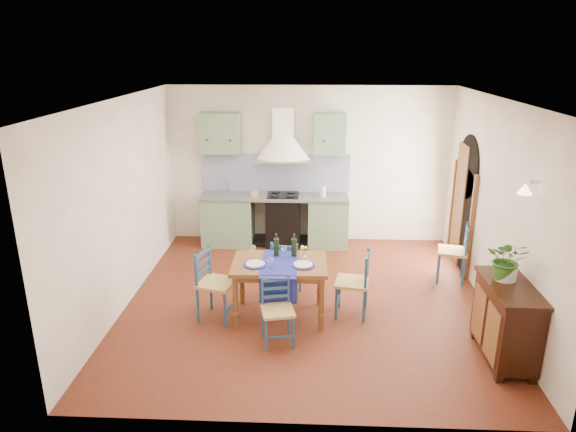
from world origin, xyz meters
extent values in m
plane|color=#481E0F|center=(0.00, 0.00, 0.00)|extent=(5.00, 5.00, 0.00)
cube|color=white|center=(0.00, 2.50, 1.40)|extent=(5.00, 0.04, 2.80)
cube|color=gray|center=(-1.45, 2.19, 0.44)|extent=(0.90, 0.60, 0.88)
cube|color=gray|center=(0.35, 2.19, 0.44)|extent=(0.70, 0.60, 0.88)
cube|color=black|center=(-0.45, 2.19, 0.44)|extent=(0.60, 0.58, 0.88)
cube|color=slate|center=(-0.60, 2.19, 0.90)|extent=(2.60, 0.64, 0.04)
cube|color=silver|center=(-1.45, 2.19, 0.90)|extent=(0.45, 0.40, 0.03)
cylinder|color=silver|center=(-1.45, 2.37, 1.05)|extent=(0.02, 0.02, 0.26)
cube|color=black|center=(-0.45, 2.19, 0.93)|extent=(0.55, 0.48, 0.02)
cube|color=black|center=(-0.60, 2.24, 0.04)|extent=(2.60, 0.50, 0.08)
cube|color=navy|center=(-0.60, 2.46, 1.26)|extent=(2.65, 0.05, 0.68)
cube|color=gray|center=(-1.55, 2.32, 2.00)|extent=(0.70, 0.34, 0.70)
cube|color=gray|center=(0.35, 2.32, 2.00)|extent=(0.55, 0.34, 0.70)
cone|color=white|center=(-0.45, 2.25, 1.75)|extent=(0.96, 0.96, 0.40)
cube|color=white|center=(-0.45, 2.34, 2.20)|extent=(0.36, 0.30, 0.50)
cube|color=white|center=(2.50, 0.00, 1.40)|extent=(0.04, 5.00, 2.80)
cube|color=black|center=(2.48, 1.40, 0.82)|extent=(0.03, 1.00, 1.65)
cylinder|color=black|center=(2.48, 1.40, 1.65)|extent=(0.03, 1.00, 1.00)
cube|color=brown|center=(2.46, 0.86, 0.82)|extent=(0.06, 0.06, 1.65)
cube|color=brown|center=(2.46, 1.94, 0.82)|extent=(0.06, 0.06, 1.65)
cube|color=brown|center=(2.47, 1.62, 0.98)|extent=(0.04, 0.55, 1.96)
cylinder|color=silver|center=(2.44, -1.11, 2.05)|extent=(0.15, 0.04, 0.04)
cone|color=#FFEDC6|center=(2.34, -1.11, 1.98)|extent=(0.16, 0.16, 0.12)
cube|color=white|center=(-2.50, 0.00, 1.40)|extent=(0.04, 5.00, 2.80)
cube|color=white|center=(0.00, 0.00, 2.80)|extent=(5.00, 5.00, 0.01)
cube|color=brown|center=(-0.35, -0.44, 0.75)|extent=(1.23, 0.83, 0.05)
cube|color=brown|center=(-0.35, -0.44, 0.68)|extent=(1.11, 0.71, 0.08)
cylinder|color=brown|center=(-0.89, -0.78, 0.36)|extent=(0.07, 0.07, 0.72)
cylinder|color=brown|center=(-0.90, -0.11, 0.36)|extent=(0.07, 0.07, 0.72)
cylinder|color=brown|center=(0.19, -0.77, 0.36)|extent=(0.07, 0.07, 0.72)
cylinder|color=brown|center=(0.18, -0.10, 0.36)|extent=(0.07, 0.07, 0.72)
cube|color=navy|center=(-0.35, -0.49, 0.78)|extent=(0.47, 0.92, 0.01)
cube|color=navy|center=(-0.35, -0.86, 0.59)|extent=(0.46, 0.02, 0.38)
cylinder|color=navy|center=(-0.66, -0.55, 0.79)|extent=(0.31, 0.31, 0.01)
cylinder|color=silver|center=(-0.66, -0.55, 0.80)|extent=(0.24, 0.24, 0.01)
cylinder|color=navy|center=(-0.05, -0.54, 0.79)|extent=(0.31, 0.31, 0.01)
cylinder|color=silver|center=(-0.05, -0.54, 0.80)|extent=(0.24, 0.24, 0.01)
cylinder|color=black|center=(-0.41, -0.24, 0.93)|extent=(0.07, 0.07, 0.32)
cylinder|color=black|center=(-0.17, -0.23, 0.93)|extent=(0.07, 0.07, 0.32)
cylinder|color=white|center=(-0.05, -0.28, 0.83)|extent=(0.05, 0.05, 0.10)
sphere|color=yellow|center=(-0.05, -0.28, 0.92)|extent=(0.10, 0.10, 0.10)
cylinder|color=navy|center=(-0.46, -1.28, 0.21)|extent=(0.03, 0.03, 0.41)
cylinder|color=navy|center=(-0.53, -0.96, 0.41)|extent=(0.03, 0.03, 0.81)
cylinder|color=navy|center=(-0.14, -1.21, 0.21)|extent=(0.03, 0.03, 0.41)
cylinder|color=navy|center=(-0.21, -0.89, 0.41)|extent=(0.03, 0.03, 0.81)
cube|color=tan|center=(-0.34, -1.08, 0.43)|extent=(0.45, 0.45, 0.04)
cube|color=navy|center=(-0.37, -0.93, 0.54)|extent=(0.34, 0.10, 0.04)
cube|color=navy|center=(-0.37, -0.93, 0.65)|extent=(0.34, 0.10, 0.04)
cube|color=navy|center=(-0.37, -0.93, 0.76)|extent=(0.34, 0.10, 0.04)
cube|color=navy|center=(-0.30, -1.24, 0.16)|extent=(0.32, 0.10, 0.02)
cylinder|color=navy|center=(-0.10, 0.30, 0.23)|extent=(0.04, 0.04, 0.45)
cylinder|color=navy|center=(-0.14, -0.05, 0.44)|extent=(0.04, 0.04, 0.88)
cylinder|color=navy|center=(-0.45, 0.35, 0.23)|extent=(0.04, 0.04, 0.45)
cylinder|color=navy|center=(-0.49, 0.00, 0.44)|extent=(0.04, 0.04, 0.88)
cube|color=tan|center=(-0.29, 0.15, 0.46)|extent=(0.46, 0.46, 0.04)
cube|color=navy|center=(-0.32, -0.03, 0.59)|extent=(0.37, 0.07, 0.04)
cube|color=navy|center=(-0.32, -0.03, 0.70)|extent=(0.37, 0.07, 0.04)
cube|color=navy|center=(-0.32, -0.03, 0.82)|extent=(0.37, 0.07, 0.04)
cube|color=navy|center=(-0.27, 0.32, 0.18)|extent=(0.35, 0.07, 0.02)
cylinder|color=navy|center=(-1.03, -0.76, 0.24)|extent=(0.04, 0.04, 0.49)
cylinder|color=navy|center=(-1.40, -0.66, 0.48)|extent=(0.04, 0.04, 0.96)
cylinder|color=navy|center=(-0.93, -0.39, 0.24)|extent=(0.04, 0.04, 0.49)
cylinder|color=navy|center=(-1.30, -0.29, 0.48)|extent=(0.04, 0.04, 0.96)
cube|color=tan|center=(-1.16, -0.53, 0.51)|extent=(0.55, 0.55, 0.04)
cube|color=navy|center=(-1.35, -0.48, 0.64)|extent=(0.13, 0.40, 0.05)
cube|color=navy|center=(-1.35, -0.48, 0.77)|extent=(0.13, 0.40, 0.05)
cube|color=navy|center=(-1.35, -0.48, 0.89)|extent=(0.13, 0.40, 0.05)
cube|color=navy|center=(-0.98, -0.58, 0.19)|extent=(0.13, 0.38, 0.03)
cylinder|color=navy|center=(0.45, -0.15, 0.23)|extent=(0.04, 0.04, 0.46)
cylinder|color=navy|center=(0.81, -0.21, 0.45)|extent=(0.04, 0.04, 0.90)
cylinder|color=navy|center=(0.39, -0.50, 0.23)|extent=(0.04, 0.04, 0.46)
cylinder|color=navy|center=(0.75, -0.56, 0.45)|extent=(0.04, 0.04, 0.90)
cube|color=tan|center=(0.60, -0.36, 0.48)|extent=(0.48, 0.48, 0.04)
cube|color=navy|center=(0.78, -0.39, 0.60)|extent=(0.09, 0.38, 0.05)
cube|color=navy|center=(0.78, -0.39, 0.72)|extent=(0.09, 0.38, 0.05)
cube|color=navy|center=(0.78, -0.39, 0.84)|extent=(0.09, 0.38, 0.05)
cube|color=navy|center=(0.42, -0.33, 0.18)|extent=(0.09, 0.36, 0.03)
cylinder|color=navy|center=(2.07, 1.01, 0.23)|extent=(0.04, 0.04, 0.46)
cylinder|color=navy|center=(2.42, 0.92, 0.45)|extent=(0.04, 0.04, 0.90)
cylinder|color=navy|center=(1.98, 0.66, 0.23)|extent=(0.04, 0.04, 0.46)
cylinder|color=navy|center=(2.33, 0.57, 0.45)|extent=(0.04, 0.04, 0.90)
cube|color=tan|center=(2.20, 0.79, 0.48)|extent=(0.51, 0.51, 0.04)
cube|color=navy|center=(2.38, 0.75, 0.60)|extent=(0.12, 0.38, 0.05)
cube|color=navy|center=(2.38, 0.75, 0.72)|extent=(0.12, 0.38, 0.05)
cube|color=navy|center=(2.38, 0.75, 0.84)|extent=(0.12, 0.38, 0.05)
cube|color=navy|center=(2.02, 0.84, 0.18)|extent=(0.12, 0.36, 0.03)
cube|color=black|center=(2.27, -1.31, 0.49)|extent=(0.45, 1.00, 0.82)
cube|color=black|center=(2.27, -1.31, 0.92)|extent=(0.50, 1.05, 0.04)
cube|color=brown|center=(2.04, -1.54, 0.45)|extent=(0.02, 0.38, 0.63)
cube|color=brown|center=(2.04, -1.08, 0.45)|extent=(0.02, 0.38, 0.63)
cube|color=black|center=(2.09, -1.75, 0.04)|extent=(0.08, 0.08, 0.08)
cube|color=black|center=(2.09, -0.87, 0.04)|extent=(0.08, 0.08, 0.08)
cube|color=black|center=(2.44, -1.75, 0.04)|extent=(0.08, 0.08, 0.08)
cube|color=black|center=(2.44, -0.87, 0.04)|extent=(0.08, 0.08, 0.08)
imported|color=#2E5E1D|center=(2.24, -1.16, 1.18)|extent=(0.55, 0.51, 0.48)
camera|label=1|loc=(0.04, -6.53, 3.43)|focal=32.00mm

